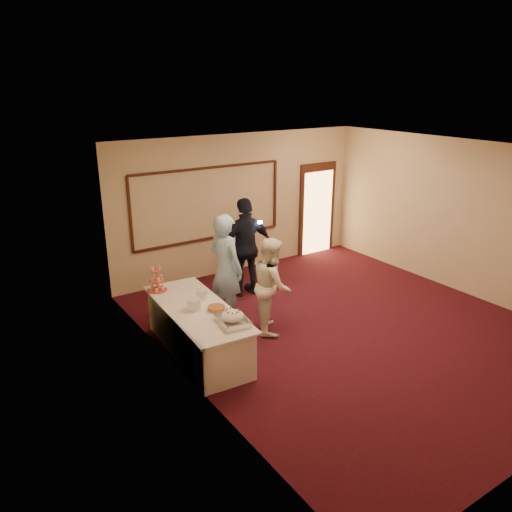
# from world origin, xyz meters

# --- Properties ---
(floor) EXTENTS (7.00, 7.00, 0.00)m
(floor) POSITION_xyz_m (0.00, 0.00, 0.00)
(floor) COLOR black
(floor) RESTS_ON ground
(room_walls) EXTENTS (6.04, 7.04, 3.02)m
(room_walls) POSITION_xyz_m (0.00, 0.00, 2.03)
(room_walls) COLOR beige
(room_walls) RESTS_ON floor
(wall_molding) EXTENTS (3.45, 0.04, 1.55)m
(wall_molding) POSITION_xyz_m (-0.80, 3.47, 1.60)
(wall_molding) COLOR #361810
(wall_molding) RESTS_ON room_walls
(doorway) EXTENTS (1.05, 0.07, 2.20)m
(doorway) POSITION_xyz_m (2.15, 3.45, 1.08)
(doorway) COLOR #361810
(doorway) RESTS_ON floor
(buffet_table) EXTENTS (1.07, 2.42, 0.77)m
(buffet_table) POSITION_xyz_m (-2.54, 0.68, 0.39)
(buffet_table) COLOR white
(buffet_table) RESTS_ON floor
(pavlova_tray) EXTENTS (0.45, 0.59, 0.20)m
(pavlova_tray) POSITION_xyz_m (-2.35, -0.06, 0.86)
(pavlova_tray) COLOR silver
(pavlova_tray) RESTS_ON buffet_table
(cupcake_stand) EXTENTS (0.33, 0.33, 0.48)m
(cupcake_stand) POSITION_xyz_m (-2.78, 1.63, 0.94)
(cupcake_stand) COLOR #D84E45
(cupcake_stand) RESTS_ON buffet_table
(plate_stack_a) EXTENTS (0.21, 0.21, 0.17)m
(plate_stack_a) POSITION_xyz_m (-2.60, 0.65, 0.86)
(plate_stack_a) COLOR white
(plate_stack_a) RESTS_ON buffet_table
(plate_stack_b) EXTENTS (0.18, 0.18, 0.15)m
(plate_stack_b) POSITION_xyz_m (-2.31, 0.94, 0.84)
(plate_stack_b) COLOR white
(plate_stack_b) RESTS_ON buffet_table
(tart) EXTENTS (0.31, 0.31, 0.06)m
(tart) POSITION_xyz_m (-2.33, 0.44, 0.80)
(tart) COLOR white
(tart) RESTS_ON buffet_table
(man) EXTENTS (0.63, 0.80, 1.95)m
(man) POSITION_xyz_m (-1.61, 1.41, 0.98)
(man) COLOR #8FBAE2
(man) RESTS_ON floor
(woman) EXTENTS (0.92, 0.99, 1.63)m
(woman) POSITION_xyz_m (-1.13, 0.70, 0.81)
(woman) COLOR white
(woman) RESTS_ON floor
(guest) EXTENTS (1.18, 0.57, 1.95)m
(guest) POSITION_xyz_m (-0.68, 2.21, 0.97)
(guest) COLOR black
(guest) RESTS_ON floor
(camera_flash) EXTENTS (0.07, 0.04, 0.05)m
(camera_flash) POSITION_xyz_m (-0.48, 2.03, 1.49)
(camera_flash) COLOR white
(camera_flash) RESTS_ON guest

